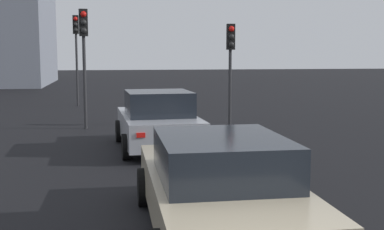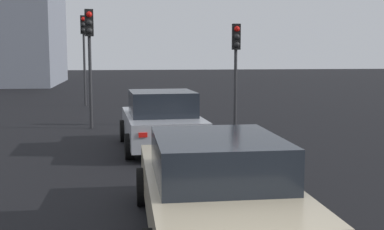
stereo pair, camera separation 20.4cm
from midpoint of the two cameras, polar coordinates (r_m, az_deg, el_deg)
name	(u,v)px [view 1 (the left image)]	position (r m, az deg, el deg)	size (l,w,h in m)	color
car_silver_lead	(158,121)	(13.40, -4.37, -0.72)	(4.23, 2.23, 1.58)	#A8AAB2
car_beige_second	(218,186)	(7.03, 2.20, -8.17)	(4.85, 2.17, 1.45)	tan
traffic_light_near_left	(84,43)	(17.28, -12.67, 8.05)	(0.33, 0.30, 4.06)	#2D2D30
traffic_light_near_right	(231,53)	(17.63, 4.13, 7.16)	(0.32, 0.29, 3.62)	#2D2D30
traffic_light_far_left	(76,41)	(25.17, -13.41, 8.23)	(0.32, 0.28, 4.45)	#2D2D30
building_facade_left	(5,4)	(46.32, -20.84, 11.88)	(13.46, 7.16, 13.77)	gray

